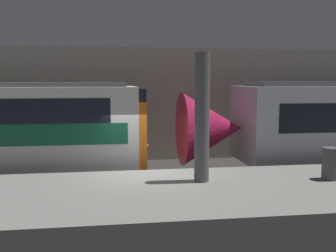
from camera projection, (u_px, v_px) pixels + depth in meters
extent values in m
plane|color=#33302D|center=(147.00, 201.00, 11.60)|extent=(120.00, 120.00, 0.00)
cube|color=slate|center=(155.00, 209.00, 9.43)|extent=(40.00, 4.30, 0.94)
cube|color=#B2AD9E|center=(134.00, 105.00, 17.29)|extent=(50.00, 0.15, 4.97)
cylinder|color=#56565B|center=(202.00, 118.00, 10.02)|extent=(0.38, 0.38, 3.31)
cone|color=#B21E4C|center=(212.00, 129.00, 13.91)|extent=(2.20, 2.57, 2.57)
sphere|color=#F2EFCC|center=(186.00, 140.00, 13.82)|extent=(0.20, 0.20, 0.20)
cube|color=orange|center=(140.00, 132.00, 13.55)|extent=(0.25, 2.81, 2.17)
cube|color=black|center=(139.00, 101.00, 13.43)|extent=(0.25, 2.52, 0.87)
sphere|color=#EA4C42|center=(146.00, 146.00, 12.98)|extent=(0.18, 0.18, 0.18)
sphere|color=#EA4C42|center=(143.00, 140.00, 14.25)|extent=(0.18, 0.18, 0.18)
cylinder|color=#4C4C51|center=(331.00, 164.00, 10.34)|extent=(0.44, 0.44, 0.85)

